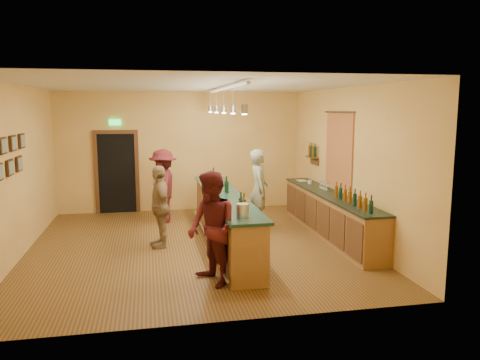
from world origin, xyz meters
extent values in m
plane|color=#4F2F16|center=(0.00, 0.00, 0.00)|extent=(7.00, 7.00, 0.00)
cube|color=silver|center=(0.00, 0.00, 3.20)|extent=(6.50, 7.00, 0.02)
cube|color=tan|center=(0.00, 3.50, 1.60)|extent=(6.50, 0.02, 3.20)
cube|color=tan|center=(0.00, -3.50, 1.60)|extent=(6.50, 0.02, 3.20)
cube|color=tan|center=(-3.25, 0.00, 1.60)|extent=(0.02, 7.00, 3.20)
cube|color=tan|center=(3.25, 0.00, 1.60)|extent=(0.02, 7.00, 3.20)
cube|color=black|center=(-1.70, 3.48, 1.05)|extent=(0.95, 0.06, 2.10)
cube|color=#462B15|center=(-2.22, 3.46, 1.05)|extent=(0.10, 0.08, 2.10)
cube|color=#462B15|center=(-1.18, 3.46, 1.05)|extent=(0.10, 0.08, 2.10)
cube|color=#462B15|center=(-1.70, 3.46, 2.15)|extent=(1.15, 0.08, 0.10)
cube|color=#19E54C|center=(-1.70, 3.45, 2.40)|extent=(0.30, 0.04, 0.15)
cube|color=maroon|center=(3.23, 0.40, 1.85)|extent=(0.03, 1.40, 1.60)
cube|color=#462B15|center=(3.16, 1.90, 1.55)|extent=(0.16, 0.55, 0.03)
cube|color=#462B15|center=(3.23, 1.90, 1.45)|extent=(0.03, 0.55, 0.18)
cube|color=brown|center=(2.97, 0.20, 0.45)|extent=(0.55, 4.50, 0.90)
cube|color=black|center=(2.97, 0.20, 0.92)|extent=(0.60, 4.55, 0.04)
cylinder|color=silver|center=(2.97, 1.50, 0.99)|extent=(0.09, 0.09, 0.09)
cube|color=silver|center=(2.94, 2.00, 0.95)|extent=(0.22, 0.30, 0.01)
cube|color=brown|center=(0.62, 0.00, 0.50)|extent=(0.60, 5.00, 1.00)
cube|color=#133129|center=(0.62, 0.00, 1.02)|extent=(0.70, 5.10, 0.05)
cylinder|color=silver|center=(0.26, 0.00, 0.15)|extent=(0.05, 5.00, 0.05)
cylinder|color=silver|center=(0.57, -2.10, 1.16)|extent=(0.20, 0.20, 0.22)
cylinder|color=silver|center=(0.57, 1.20, 1.16)|extent=(0.20, 0.20, 0.22)
cube|color=silver|center=(0.62, 0.00, 3.14)|extent=(0.06, 4.60, 0.05)
cylinder|color=silver|center=(0.62, -2.00, 2.95)|extent=(0.01, 0.01, 0.35)
cylinder|color=#A5A5AD|center=(0.62, -2.00, 2.75)|extent=(0.11, 0.11, 0.14)
cylinder|color=#FFEABF|center=(0.62, -2.00, 2.67)|extent=(0.08, 0.08, 0.02)
cylinder|color=silver|center=(0.62, -1.00, 2.95)|extent=(0.01, 0.01, 0.35)
cylinder|color=#A5A5AD|center=(0.62, -1.00, 2.75)|extent=(0.11, 0.11, 0.14)
cylinder|color=#FFEABF|center=(0.62, -1.00, 2.67)|extent=(0.08, 0.08, 0.02)
cylinder|color=silver|center=(0.62, 0.00, 2.95)|extent=(0.01, 0.01, 0.35)
cylinder|color=#A5A5AD|center=(0.62, 0.00, 2.75)|extent=(0.11, 0.11, 0.14)
cylinder|color=#FFEABF|center=(0.62, 0.00, 2.67)|extent=(0.08, 0.08, 0.02)
cylinder|color=silver|center=(0.62, 1.00, 2.95)|extent=(0.01, 0.01, 0.35)
cylinder|color=#A5A5AD|center=(0.62, 1.00, 2.75)|extent=(0.11, 0.11, 0.14)
cylinder|color=#FFEABF|center=(0.62, 1.00, 2.67)|extent=(0.08, 0.08, 0.02)
cylinder|color=silver|center=(0.62, 2.00, 2.95)|extent=(0.01, 0.01, 0.35)
cylinder|color=#A5A5AD|center=(0.62, 2.00, 2.75)|extent=(0.11, 0.11, 0.14)
cylinder|color=#FFEABF|center=(0.62, 2.00, 2.67)|extent=(0.08, 0.08, 0.02)
imported|color=gray|center=(1.59, 1.05, 0.92)|extent=(0.54, 0.73, 1.84)
imported|color=#59191E|center=(0.07, -2.15, 0.90)|extent=(0.95, 1.06, 1.80)
imported|color=#997A51|center=(-0.68, 0.08, 0.82)|extent=(0.55, 1.02, 1.65)
imported|color=#59191E|center=(-0.53, 2.16, 0.89)|extent=(0.85, 1.25, 1.79)
cylinder|color=olive|center=(1.26, 1.13, 0.60)|extent=(0.30, 0.30, 0.04)
cylinder|color=olive|center=(1.37, 1.13, 0.29)|extent=(0.04, 0.04, 0.58)
cylinder|color=olive|center=(1.20, 1.23, 0.29)|extent=(0.04, 0.04, 0.58)
cylinder|color=olive|center=(1.20, 1.04, 0.29)|extent=(0.04, 0.04, 0.58)
camera|label=1|loc=(-0.88, -9.19, 2.76)|focal=35.00mm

